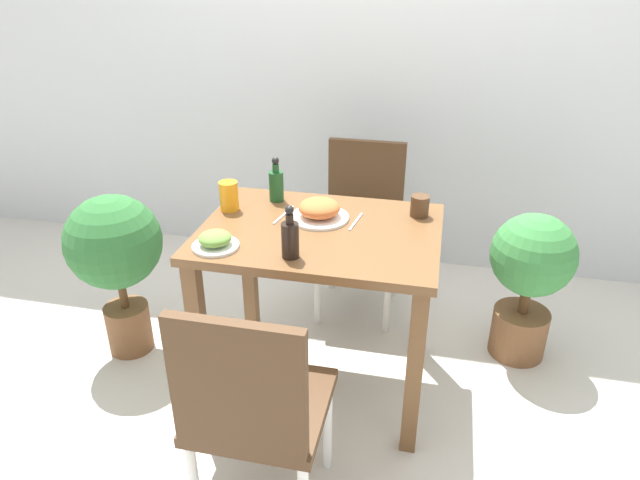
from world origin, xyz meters
name	(u,v)px	position (x,y,z in m)	size (l,w,h in m)	color
ground_plane	(320,380)	(0.00, 0.00, 0.00)	(16.00, 16.00, 0.00)	beige
wall_back	(370,43)	(0.00, 1.26, 1.30)	(8.00, 0.05, 2.60)	silver
dining_table	(320,259)	(0.00, 0.00, 0.63)	(0.94, 0.71, 0.77)	brown
chair_near	(253,406)	(-0.05, -0.72, 0.50)	(0.42, 0.42, 0.89)	#4C331E
chair_far	(362,219)	(0.07, 0.70, 0.50)	(0.42, 0.42, 0.89)	#4C331E
food_plate	(319,210)	(-0.02, 0.09, 0.80)	(0.24, 0.24, 0.08)	white
side_plate	(215,241)	(-0.34, -0.24, 0.79)	(0.17, 0.17, 0.06)	white
drink_cup	(420,206)	(0.37, 0.21, 0.81)	(0.08, 0.08, 0.09)	#4C331E
juice_glass	(229,196)	(-0.41, 0.10, 0.83)	(0.08, 0.08, 0.12)	orange
sauce_bottle	(276,184)	(-0.25, 0.24, 0.84)	(0.06, 0.06, 0.20)	#194C23
condiment_bottle	(290,238)	(-0.05, -0.25, 0.84)	(0.06, 0.06, 0.20)	black
fork_utensil	(284,215)	(-0.17, 0.09, 0.77)	(0.04, 0.19, 0.00)	silver
spoon_utensil	(356,222)	(0.13, 0.09, 0.77)	(0.03, 0.17, 0.00)	silver
potted_plant_left	(115,252)	(-0.96, 0.04, 0.53)	(0.43, 0.43, 0.80)	brown
potted_plant_right	(530,273)	(0.88, 0.41, 0.44)	(0.38, 0.38, 0.73)	brown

